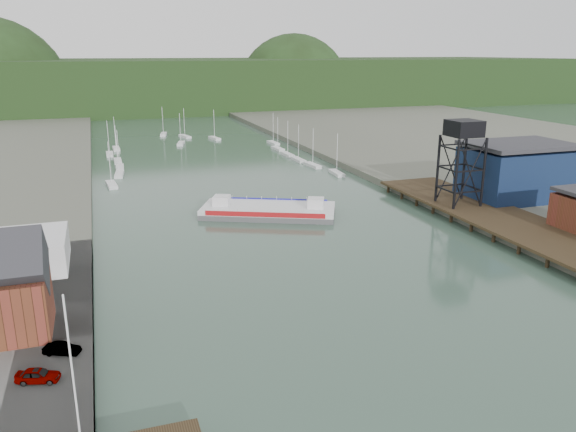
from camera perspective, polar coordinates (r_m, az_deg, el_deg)
west_quay at (r=59.32m, az=-27.13°, el=-15.54°), size 16.00×80.00×1.60m
east_pier at (r=104.50m, az=21.79°, el=-0.63°), size 14.00×70.00×2.45m
flagpole at (r=46.47m, az=-21.11°, el=-14.21°), size 0.16×0.16×12.00m
lift_tower at (r=110.41m, az=17.41°, el=7.99°), size 6.50×6.50×16.00m
blue_shed at (r=122.63m, az=22.23°, el=4.21°), size 20.50×14.50×11.30m
marina_sailboats at (r=174.00m, az=-8.73°, el=6.28°), size 57.71×92.65×0.90m
distant_hills at (r=333.27m, az=-14.69°, el=12.46°), size 500.00×120.00×80.00m
chain_ferry at (r=107.84m, az=-2.00°, el=0.60°), size 27.16×19.69×3.64m
car_west_a at (r=57.38m, az=-24.07°, el=-14.55°), size 4.16×2.56×1.32m
car_west_b at (r=61.10m, az=-21.99°, el=-12.41°), size 3.77×2.58×1.18m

